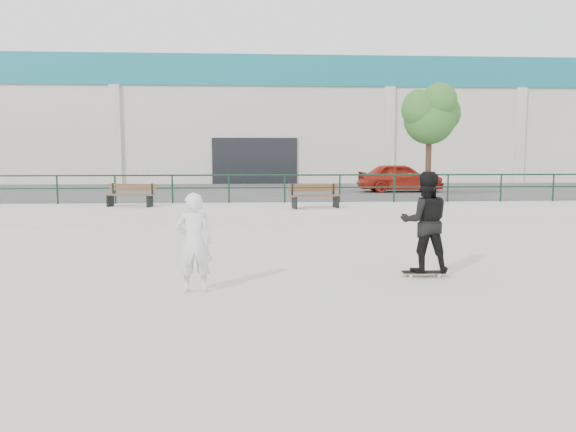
{
  "coord_description": "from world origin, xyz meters",
  "views": [
    {
      "loc": [
        -0.18,
        -9.33,
        2.25
      ],
      "look_at": [
        0.55,
        2.0,
        1.0
      ],
      "focal_mm": 35.0,
      "sensor_mm": 36.0,
      "label": 1
    }
  ],
  "objects": [
    {
      "name": "seated_skater",
      "position": [
        -1.13,
        -0.23,
        0.82
      ],
      "size": [
        0.62,
        0.43,
        1.64
      ],
      "primitive_type": "imported",
      "rotation": [
        0.0,
        0.0,
        3.2
      ],
      "color": "silver",
      "rests_on": "ground"
    },
    {
      "name": "ledge",
      "position": [
        0.0,
        9.5,
        0.25
      ],
      "size": [
        30.0,
        3.0,
        0.5
      ],
      "primitive_type": "cube",
      "color": "#BAB6AA",
      "rests_on": "ground"
    },
    {
      "name": "standing_skater",
      "position": [
        2.98,
        0.67,
        1.02
      ],
      "size": [
        0.97,
        0.79,
        1.84
      ],
      "primitive_type": "imported",
      "rotation": [
        0.0,
        0.0,
        3.03
      ],
      "color": "black",
      "rests_on": "skateboard"
    },
    {
      "name": "bench_right",
      "position": [
        1.86,
        8.77,
        0.89
      ],
      "size": [
        1.77,
        0.84,
        0.79
      ],
      "rotation": [
        0.0,
        0.0,
        0.21
      ],
      "color": "brown",
      "rests_on": "ledge"
    },
    {
      "name": "commercial_building",
      "position": [
        -0.0,
        31.99,
        4.58
      ],
      "size": [
        44.2,
        16.33,
        8.0
      ],
      "color": "silver",
      "rests_on": "ground"
    },
    {
      "name": "railing",
      "position": [
        -0.0,
        10.8,
        1.24
      ],
      "size": [
        28.0,
        0.06,
        1.03
      ],
      "color": "#12321E",
      "rests_on": "ledge"
    },
    {
      "name": "red_car",
      "position": [
        6.72,
        16.39,
        1.17
      ],
      "size": [
        3.92,
        1.58,
        1.34
      ],
      "primitive_type": "imported",
      "rotation": [
        0.0,
        0.0,
        1.57
      ],
      "color": "maroon",
      "rests_on": "parking_strip"
    },
    {
      "name": "tree",
      "position": [
        6.85,
        12.6,
        3.86
      ],
      "size": [
        2.52,
        2.24,
        4.48
      ],
      "color": "#452B22",
      "rests_on": "parking_strip"
    },
    {
      "name": "bench_left",
      "position": [
        -4.24,
        9.69,
        0.88
      ],
      "size": [
        1.74,
        0.82,
        0.77
      ],
      "rotation": [
        0.0,
        0.0,
        -0.21
      ],
      "color": "brown",
      "rests_on": "ledge"
    },
    {
      "name": "skateboard",
      "position": [
        2.98,
        0.67,
        0.07
      ],
      "size": [
        0.79,
        0.24,
        0.09
      ],
      "rotation": [
        0.0,
        0.0,
        -0.05
      ],
      "color": "black",
      "rests_on": "ground"
    },
    {
      "name": "parking_strip",
      "position": [
        0.0,
        18.0,
        0.25
      ],
      "size": [
        60.0,
        14.0,
        0.5
      ],
      "primitive_type": "cube",
      "color": "#363636",
      "rests_on": "ground"
    },
    {
      "name": "ground",
      "position": [
        0.0,
        0.0,
        0.0
      ],
      "size": [
        120.0,
        120.0,
        0.0
      ],
      "primitive_type": "plane",
      "color": "#BAB3AA",
      "rests_on": "ground"
    }
  ]
}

